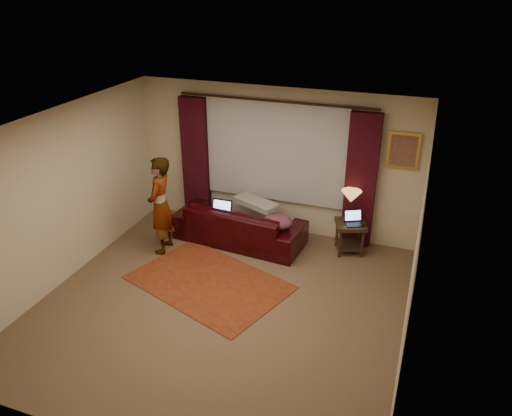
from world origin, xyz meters
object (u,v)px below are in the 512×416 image
Objects in this scene: sofa at (239,218)px; person at (161,206)px; end_table at (349,237)px; tiffany_lamp at (350,206)px; laptop_table at (355,218)px; laptop_sofa at (219,210)px.

person is (-1.10, -0.72, 0.38)m from sofa.
tiffany_lamp is at bearing 117.62° from end_table.
sofa is at bearing 160.21° from laptop_table.
end_table is at bearing 121.54° from laptop_table.
laptop_sofa is 2.22m from tiffany_lamp.
sofa is 4.23× the size of tiffany_lamp.
sofa reaches higher than end_table.
tiffany_lamp is 0.32× the size of person.
sofa is 1.89m from tiffany_lamp.
sofa is at bearing -168.53° from tiffany_lamp.
laptop_sofa is at bearing 17.75° from sofa.
sofa reaches higher than laptop_sofa.
laptop_sofa is 2.29m from laptop_table.
sofa is 1.36m from person.
laptop_table reaches higher than laptop_sofa.
person reaches higher than laptop_sofa.
end_table is 0.55m from tiffany_lamp.
tiffany_lamp reaches higher than laptop_sofa.
laptop_sofa is (-0.34, -0.08, 0.13)m from sofa.
sofa is at bearing 11.06° from laptop_sofa.
tiffany_lamp is (1.82, 0.37, 0.36)m from sofa.
laptop_sofa reaches higher than end_table.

